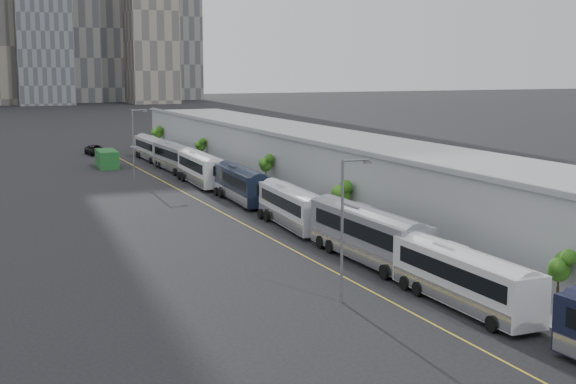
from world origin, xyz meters
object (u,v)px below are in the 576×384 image
street_lamp_near (345,220)px  shipping_container (107,159)px  bus_8 (152,150)px  suv (96,150)px  bus_3 (368,239)px  bus_6 (201,171)px  bus_5 (242,187)px  bus_4 (293,210)px  street_lamp_far (135,138)px  bus_2 (464,283)px  bus_7 (175,159)px

street_lamp_near → shipping_container: 72.90m
bus_8 → suv: 12.60m
bus_3 → bus_6: (-0.04, 42.64, -0.06)m
bus_6 → bus_3: bearing=-87.5°
bus_5 → bus_8: bus_5 is taller
bus_3 → bus_4: size_ratio=1.10×
street_lamp_far → street_lamp_near: bearing=-90.2°
bus_3 → street_lamp_far: size_ratio=1.57×
street_lamp_far → bus_4: bearing=-81.0°
bus_5 → suv: size_ratio=2.23×
bus_2 → shipping_container: bus_2 is taller
suv → bus_5: bearing=-87.2°
bus_6 → street_lamp_near: street_lamp_near is taller
bus_2 → suv: bus_2 is taller
bus_3 → suv: bus_3 is taller
street_lamp_near → bus_5: bearing=79.9°
suv → bus_7: bearing=-79.3°
bus_5 → street_lamp_near: bearing=-96.8°
bus_4 → street_lamp_near: size_ratio=1.43×
bus_3 → bus_5: (0.31, 28.73, -0.12)m
bus_3 → bus_5: bus_3 is taller
bus_2 → bus_3: bearing=88.7°
bus_8 → bus_2: bearing=-90.7°
bus_5 → bus_7: size_ratio=0.99×
street_lamp_far → suv: size_ratio=1.51×
bus_6 → bus_7: 13.91m
bus_2 → bus_6: bus_6 is taller
bus_6 → shipping_container: bus_6 is taller
shipping_container → suv: size_ratio=1.12×
bus_8 → bus_7: bearing=-90.6°
street_lamp_far → bus_3: bearing=-83.3°
bus_2 → street_lamp_far: street_lamp_far is taller
street_lamp_near → shipping_container: size_ratio=1.35×
bus_4 → shipping_container: (-7.53, 50.19, -0.31)m
bus_5 → bus_8: (0.21, 41.97, -0.05)m
bus_3 → bus_4: (-0.05, 14.07, -0.17)m
bus_7 → shipping_container: (-8.00, 7.71, -0.38)m
bus_3 → street_lamp_far: (-6.08, 52.13, 3.43)m
bus_8 → shipping_container: size_ratio=1.90×
bus_5 → bus_6: size_ratio=0.96×
bus_3 → bus_7: (0.42, 56.54, -0.10)m
bus_4 → bus_5: bus_5 is taller
bus_4 → bus_7: bus_7 is taller
bus_2 → street_lamp_near: bearing=146.8°
bus_6 → bus_7: bus_6 is taller
bus_8 → street_lamp_near: size_ratio=1.41×
bus_2 → street_lamp_near: size_ratio=1.39×
bus_3 → suv: (-6.20, 81.33, -0.90)m
bus_5 → bus_6: 13.92m
bus_7 → shipping_container: bus_7 is taller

